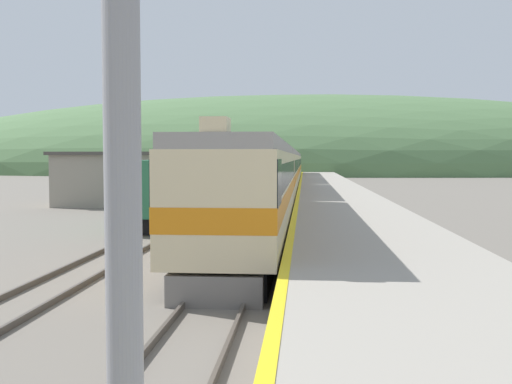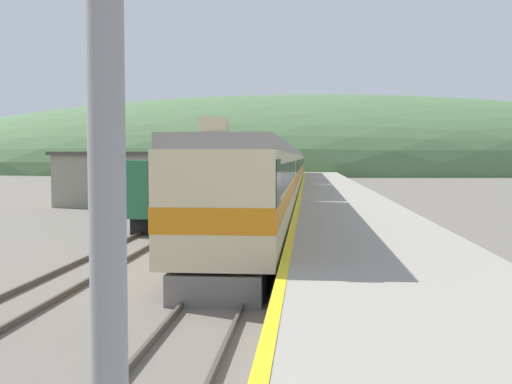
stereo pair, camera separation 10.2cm
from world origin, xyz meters
The scene contains 10 objects.
track_main centered at (0.00, 70.00, 0.08)m, with size 1.52×180.00×0.16m.
track_siding centered at (-4.66, 70.00, 0.08)m, with size 1.52×180.00×0.16m.
platform centered at (4.37, 50.00, 0.50)m, with size 5.63×140.00×1.00m.
distant_hills centered at (0.00, 155.58, 0.00)m, with size 221.28×99.58×38.05m.
station_shed centered at (-11.37, 44.59, 1.99)m, with size 9.32×7.22×3.96m.
express_train_lead_car centered at (0.00, 25.02, 2.27)m, with size 3.02×21.83×4.51m.
carriage_second centered at (0.00, 47.56, 2.26)m, with size 3.01×21.03×4.15m.
carriage_third centered at (0.00, 69.46, 2.26)m, with size 3.01×21.03×4.15m.
carriage_fourth centered at (0.00, 91.37, 2.26)m, with size 3.01×21.03×4.15m.
siding_train centered at (-4.66, 43.34, 1.77)m, with size 2.90×33.46×3.42m.
Camera 1 is at (2.13, 0.64, 3.56)m, focal length 42.00 mm.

